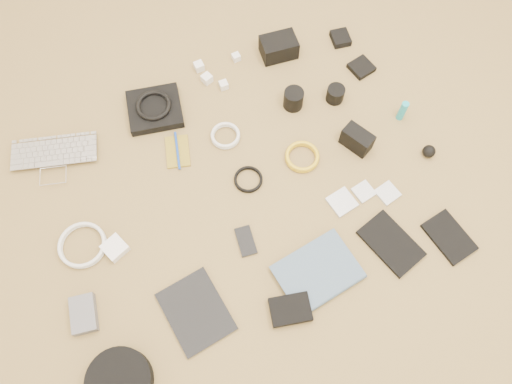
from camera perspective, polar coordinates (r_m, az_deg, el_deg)
name	(u,v)px	position (r m, az deg, el deg)	size (l,w,h in m)	color
laptop	(55,163)	(1.87, -22.04, 3.10)	(0.30, 0.21, 0.02)	#B7B7BB
headphone_pouch	(155,109)	(1.88, -11.49, 9.26)	(0.19, 0.18, 0.03)	black
headphones	(154,105)	(1.86, -11.63, 9.68)	(0.13, 0.13, 0.02)	black
charger_a	(199,66)	(1.97, -6.53, 14.08)	(0.03, 0.03, 0.03)	white
charger_b	(207,79)	(1.93, -5.63, 12.77)	(0.03, 0.03, 0.03)	white
charger_c	(236,57)	(1.99, -2.28, 15.15)	(0.03, 0.03, 0.03)	white
charger_d	(224,85)	(1.91, -3.72, 12.11)	(0.03, 0.03, 0.03)	white
dslr_camera	(279,47)	(1.98, 2.62, 16.21)	(0.13, 0.09, 0.08)	black
lens_pouch	(341,38)	(2.07, 9.63, 16.95)	(0.07, 0.08, 0.03)	black
notebook_olive	(178,151)	(1.79, -8.95, 4.60)	(0.08, 0.13, 0.01)	olive
pen_blue	(177,150)	(1.78, -8.98, 4.72)	(0.01, 0.01, 0.15)	#153DAF
cable_white_a	(226,137)	(1.80, -3.50, 6.35)	(0.11, 0.11, 0.01)	silver
lens_a	(293,99)	(1.84, 4.30, 10.56)	(0.07, 0.07, 0.08)	black
lens_b	(335,94)	(1.88, 9.06, 10.99)	(0.06, 0.06, 0.06)	black
card_reader	(361,67)	(2.00, 11.95, 13.76)	(0.08, 0.08, 0.02)	black
power_brick	(115,248)	(1.68, -15.81, -6.17)	(0.07, 0.07, 0.03)	white
cable_white_b	(83,246)	(1.72, -19.16, -5.81)	(0.16, 0.16, 0.01)	silver
cable_black	(248,180)	(1.72, -0.89, 1.39)	(0.10, 0.10, 0.01)	black
cable_yellow	(302,158)	(1.76, 5.28, 3.93)	(0.12, 0.12, 0.01)	gold
flash	(357,140)	(1.78, 11.47, 5.90)	(0.06, 0.11, 0.08)	black
lens_cleaner	(402,111)	(1.88, 16.39, 8.90)	(0.03, 0.03, 0.09)	#1B9FB5
battery_charger	(84,314)	(1.65, -19.09, -13.05)	(0.07, 0.11, 0.03)	#57575C
tablet	(196,312)	(1.59, -6.88, -13.41)	(0.17, 0.22, 0.01)	black
phone	(246,241)	(1.64, -1.18, -5.63)	(0.05, 0.10, 0.01)	black
filter_case_left	(342,202)	(1.71, 9.80, -1.14)	(0.08, 0.08, 0.01)	silver
filter_case_mid	(364,192)	(1.74, 12.21, 0.05)	(0.06, 0.06, 0.01)	silver
filter_case_right	(388,193)	(1.75, 14.80, -0.12)	(0.07, 0.07, 0.01)	silver
air_blower	(429,151)	(1.85, 19.15, 4.41)	(0.04, 0.04, 0.04)	black
headphone_case	(119,381)	(1.58, -15.34, -20.13)	(0.19, 0.19, 0.05)	black
drive_case	(290,310)	(1.57, 3.94, -13.26)	(0.12, 0.09, 0.03)	black
paperback	(334,297)	(1.60, 8.95, -11.81)	(0.19, 0.25, 0.02)	#445C74
notebook_black_a	(391,243)	(1.69, 15.17, -5.68)	(0.12, 0.20, 0.01)	black
notebook_black_b	(449,237)	(1.75, 21.20, -4.81)	(0.11, 0.16, 0.01)	black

